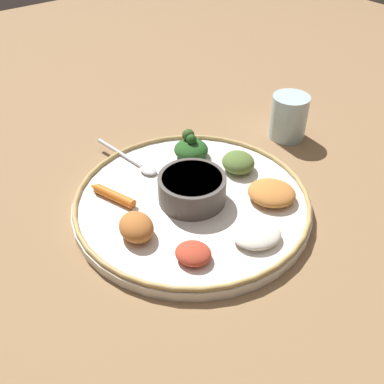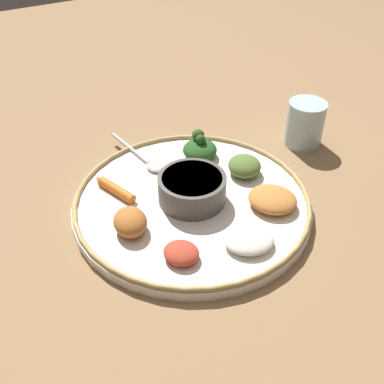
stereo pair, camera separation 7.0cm
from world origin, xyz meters
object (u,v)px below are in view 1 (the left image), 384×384
spoon (135,162)px  center_bowl (192,188)px  carrot_near_spoon (112,195)px  greens_pile (191,148)px  drinking_glass (288,120)px

spoon → center_bowl: bearing=7.9°
carrot_near_spoon → greens_pile: bearing=96.3°
center_bowl → drinking_glass: 0.29m
center_bowl → carrot_near_spoon: center_bowl is taller
greens_pile → drinking_glass: bearing=78.6°
spoon → carrot_near_spoon: bearing=-53.5°
greens_pile → center_bowl: bearing=-36.9°
spoon → greens_pile: greens_pile is taller
carrot_near_spoon → drinking_glass: 0.38m
spoon → carrot_near_spoon: size_ratio=1.75×
carrot_near_spoon → drinking_glass: (0.02, 0.38, 0.01)m
center_bowl → carrot_near_spoon: bearing=-128.7°
spoon → carrot_near_spoon: (0.06, -0.08, 0.00)m
carrot_near_spoon → spoon: bearing=126.5°
center_bowl → drinking_glass: (-0.06, 0.28, -0.00)m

